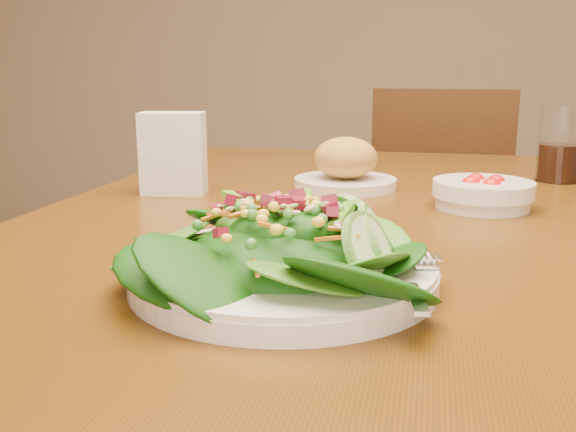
% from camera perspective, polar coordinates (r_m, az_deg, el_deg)
% --- Properties ---
extents(dining_table, '(0.90, 1.40, 0.75)m').
position_cam_1_polar(dining_table, '(0.96, 4.90, -5.67)').
color(dining_table, '#542E09').
rests_on(dining_table, ground_plane).
extents(chair_far, '(0.44, 0.44, 0.90)m').
position_cam_1_polar(chair_far, '(2.04, 13.27, -0.89)').
color(chair_far, '#45260C').
rests_on(chair_far, ground_plane).
extents(salad_plate, '(0.30, 0.30, 0.09)m').
position_cam_1_polar(salad_plate, '(0.62, 0.52, -3.35)').
color(salad_plate, white).
rests_on(salad_plate, dining_table).
extents(bread_plate, '(0.18, 0.18, 0.09)m').
position_cam_1_polar(bread_plate, '(1.12, 5.13, 4.32)').
color(bread_plate, white).
rests_on(bread_plate, dining_table).
extents(tomato_bowl, '(0.15, 0.15, 0.05)m').
position_cam_1_polar(tomato_bowl, '(1.00, 16.92, 1.94)').
color(tomato_bowl, white).
rests_on(tomato_bowl, dining_table).
extents(drinking_glass, '(0.08, 0.08, 0.14)m').
position_cam_1_polar(drinking_glass, '(1.28, 23.00, 5.45)').
color(drinking_glass, silver).
rests_on(drinking_glass, dining_table).
extents(napkin_holder, '(0.11, 0.08, 0.13)m').
position_cam_1_polar(napkin_holder, '(1.08, -10.17, 5.70)').
color(napkin_holder, white).
rests_on(napkin_holder, dining_table).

